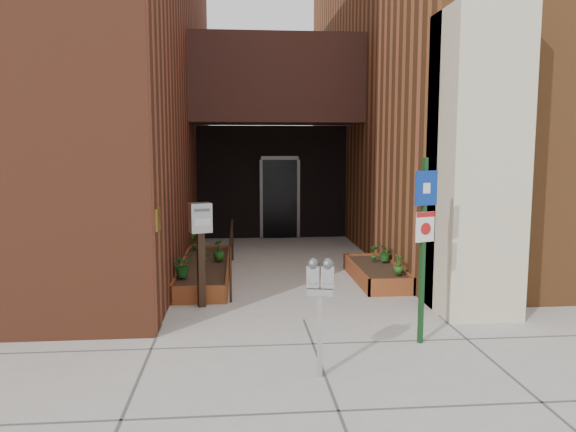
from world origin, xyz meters
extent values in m
plane|color=#9E9991|center=(0.00, 0.00, 0.00)|extent=(80.00, 80.00, 0.00)
cube|color=brown|center=(-6.00, 6.70, 5.00)|extent=(8.00, 14.60, 10.00)
cube|color=brown|center=(6.00, 7.15, 5.00)|extent=(8.00, 13.70, 10.00)
cube|color=beige|center=(2.55, 0.20, 2.20)|extent=(1.10, 1.20, 4.40)
cube|color=black|center=(0.00, 6.00, 4.00)|extent=(4.20, 2.00, 2.00)
cube|color=black|center=(0.00, 7.40, 1.50)|extent=(4.00, 0.30, 3.00)
cube|color=black|center=(0.20, 7.22, 1.05)|extent=(0.90, 0.06, 2.10)
cube|color=#B79338|center=(-1.99, -0.20, 1.50)|extent=(0.04, 0.30, 0.30)
cube|color=maroon|center=(-1.55, 0.92, 0.15)|extent=(0.90, 0.04, 0.30)
cube|color=maroon|center=(-1.55, 4.48, 0.15)|extent=(0.90, 0.04, 0.30)
cube|color=maroon|center=(-1.98, 2.70, 0.15)|extent=(0.04, 3.60, 0.30)
cube|color=maroon|center=(-1.12, 2.70, 0.15)|extent=(0.04, 3.60, 0.30)
cube|color=black|center=(-1.55, 2.70, 0.13)|extent=(0.82, 3.52, 0.26)
cube|color=maroon|center=(1.60, 1.12, 0.15)|extent=(0.80, 0.04, 0.30)
cube|color=maroon|center=(1.60, 3.28, 0.15)|extent=(0.80, 0.04, 0.30)
cube|color=maroon|center=(1.22, 2.20, 0.15)|extent=(0.04, 2.20, 0.30)
cube|color=maroon|center=(1.98, 2.20, 0.15)|extent=(0.04, 2.20, 0.30)
cube|color=black|center=(1.60, 2.20, 0.13)|extent=(0.72, 2.12, 0.26)
cylinder|color=black|center=(-1.05, 1.00, 0.45)|extent=(0.04, 0.04, 0.90)
cylinder|color=black|center=(-1.05, 4.30, 0.45)|extent=(0.04, 0.04, 0.90)
cylinder|color=black|center=(-1.05, 2.65, 0.88)|extent=(0.04, 3.30, 0.04)
cube|color=#9C9C9E|center=(-0.06, -2.00, 0.45)|extent=(0.06, 0.06, 0.91)
cube|color=#9C9C9E|center=(-0.06, -2.00, 0.94)|extent=(0.29, 0.16, 0.07)
cube|color=#9C9C9E|center=(-0.14, -1.98, 1.10)|extent=(0.15, 0.11, 0.24)
sphere|color=#59595B|center=(-0.14, -1.98, 1.24)|extent=(0.13, 0.13, 0.13)
cube|color=white|center=(-0.15, -2.03, 1.12)|extent=(0.08, 0.02, 0.05)
cube|color=#B21414|center=(-0.15, -2.03, 1.05)|extent=(0.08, 0.02, 0.03)
cube|color=#9C9C9E|center=(0.01, -2.01, 1.10)|extent=(0.15, 0.11, 0.24)
sphere|color=#59595B|center=(0.01, -2.01, 1.24)|extent=(0.13, 0.13, 0.13)
cube|color=white|center=(0.01, -2.06, 1.12)|extent=(0.08, 0.02, 0.05)
cube|color=#B21414|center=(0.01, -2.06, 1.05)|extent=(0.08, 0.02, 0.03)
cube|color=#153B19|center=(1.36, -1.07, 1.17)|extent=(0.07, 0.07, 2.33)
cube|color=navy|center=(1.37, -1.10, 1.96)|extent=(0.31, 0.12, 0.42)
cube|color=white|center=(1.37, -1.10, 1.96)|extent=(0.10, 0.05, 0.13)
cube|color=white|center=(1.37, -1.10, 1.49)|extent=(0.26, 0.11, 0.37)
cube|color=#B21414|center=(1.37, -1.10, 1.64)|extent=(0.25, 0.10, 0.06)
cylinder|color=#B21414|center=(1.37, -1.11, 1.46)|extent=(0.14, 0.06, 0.15)
cube|color=black|center=(-1.49, 0.80, 0.59)|extent=(0.13, 0.13, 1.18)
cube|color=#AFAFB1|center=(-1.49, 0.80, 1.39)|extent=(0.38, 0.32, 0.45)
cube|color=#59595B|center=(-1.46, 0.68, 1.52)|extent=(0.23, 0.08, 0.04)
cube|color=white|center=(-1.46, 0.68, 1.34)|extent=(0.25, 0.09, 0.11)
imported|color=#17511A|center=(-1.85, 1.58, 0.50)|extent=(0.49, 0.49, 0.40)
imported|color=#225D1A|center=(-1.57, 2.37, 0.47)|extent=(0.21, 0.21, 0.33)
imported|color=#1B4E16|center=(-1.30, 2.91, 0.50)|extent=(0.32, 0.32, 0.40)
imported|color=#275D1A|center=(-1.85, 4.10, 0.49)|extent=(0.26, 0.26, 0.37)
imported|color=#265819|center=(1.80, 1.46, 0.47)|extent=(0.26, 0.26, 0.33)
imported|color=#20621C|center=(1.65, 2.59, 0.45)|extent=(0.18, 0.18, 0.30)
imported|color=#175218|center=(1.85, 2.51, 0.47)|extent=(0.43, 0.43, 0.35)
camera|label=1|loc=(-0.92, -7.73, 2.48)|focal=35.00mm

